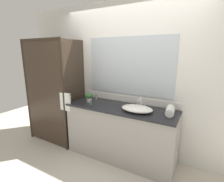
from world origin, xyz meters
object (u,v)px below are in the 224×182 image
(sink_basin, at_px, (137,109))
(faucet, at_px, (141,105))
(amenity_bottle_lotion, at_px, (96,97))
(potted_plant, at_px, (89,97))
(amenity_bottle_shampoo, at_px, (91,102))
(rolled_towel_near_edge, at_px, (170,111))

(sink_basin, relative_size, faucet, 2.76)
(amenity_bottle_lotion, bearing_deg, potted_plant, -90.13)
(potted_plant, distance_m, amenity_bottle_shampoo, 0.19)
(sink_basin, bearing_deg, faucet, 90.00)
(amenity_bottle_shampoo, bearing_deg, sink_basin, 5.85)
(amenity_bottle_shampoo, xyz_separation_m, amenity_bottle_lotion, (-0.13, 0.34, -0.01))
(potted_plant, xyz_separation_m, rolled_towel_near_edge, (1.37, 0.04, -0.04))
(sink_basin, height_order, rolled_towel_near_edge, rolled_towel_near_edge)
(faucet, height_order, potted_plant, faucet)
(sink_basin, xyz_separation_m, rolled_towel_near_edge, (0.46, 0.09, 0.02))
(sink_basin, xyz_separation_m, potted_plant, (-0.91, 0.05, 0.05))
(sink_basin, xyz_separation_m, amenity_bottle_shampoo, (-0.78, -0.08, 0.00))
(rolled_towel_near_edge, bearing_deg, amenity_bottle_lotion, 172.84)
(potted_plant, bearing_deg, sink_basin, -3.05)
(faucet, height_order, rolled_towel_near_edge, faucet)
(amenity_bottle_shampoo, relative_size, amenity_bottle_lotion, 1.27)
(sink_basin, bearing_deg, amenity_bottle_shampoo, -174.15)
(amenity_bottle_lotion, bearing_deg, amenity_bottle_shampoo, -69.42)
(sink_basin, height_order, amenity_bottle_shampoo, amenity_bottle_shampoo)
(faucet, relative_size, amenity_bottle_shampoo, 1.78)
(faucet, bearing_deg, amenity_bottle_lotion, 173.76)
(sink_basin, height_order, potted_plant, potted_plant)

